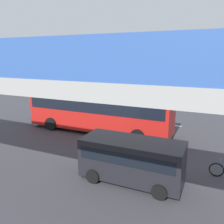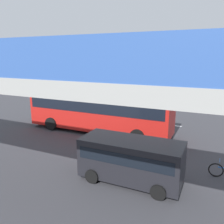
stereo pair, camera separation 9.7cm
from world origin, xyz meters
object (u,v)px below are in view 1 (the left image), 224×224
city_bus (98,108)px  pedestrian (137,109)px  parked_van (132,158)px  traffic_sign (67,92)px

city_bus → pedestrian: bearing=-106.4°
parked_van → traffic_sign: 16.90m
city_bus → traffic_sign: city_bus is taller
parked_van → pedestrian: 11.69m
pedestrian → traffic_sign: traffic_sign is taller
city_bus → pedestrian: 5.45m
city_bus → pedestrian: size_ratio=6.44×
pedestrian → traffic_sign: (8.53, -0.72, 1.00)m
city_bus → parked_van: size_ratio=2.40×
city_bus → pedestrian: (-1.51, -5.14, -1.00)m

